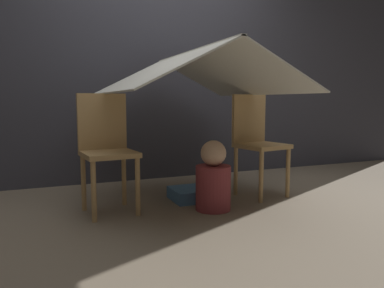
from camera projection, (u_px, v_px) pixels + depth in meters
The scene contains 7 objects.
ground_plane at pixel (201, 209), 2.87m from camera, with size 8.80×8.80×0.00m, color gray.
wall_back at pixel (152, 60), 3.90m from camera, with size 7.00×0.05×2.50m.
chair_left at pixel (107, 146), 2.79m from camera, with size 0.41×0.41×0.89m.
chair_right at pixel (257, 140), 3.29m from camera, with size 0.44×0.44×0.89m.
sheet_canopy at pixel (192, 72), 2.92m from camera, with size 1.32×1.59×0.34m.
person_front at pixel (213, 180), 2.84m from camera, with size 0.27×0.27×0.53m.
floor_cushion at pixel (196, 194), 3.16m from camera, with size 0.41×0.33×0.10m.
Camera 1 is at (-1.13, -2.56, 0.83)m, focal length 35.00 mm.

